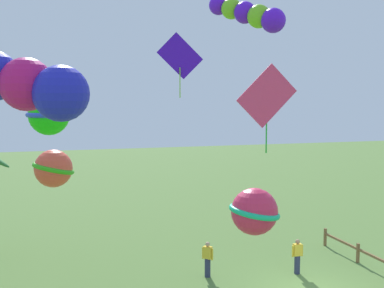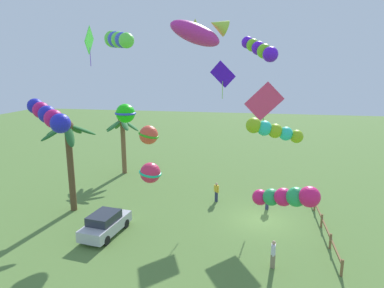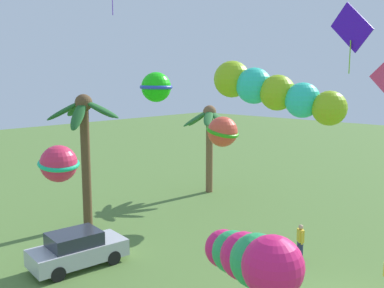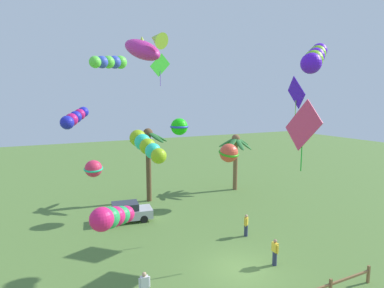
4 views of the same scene
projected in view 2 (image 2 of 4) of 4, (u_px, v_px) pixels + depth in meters
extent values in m
plane|color=#567A38|center=(260.00, 220.00, 23.96)|extent=(120.00, 120.00, 0.00)
cylinder|color=brown|center=(71.00, 169.00, 25.02)|extent=(0.47, 0.47, 6.51)
ellipsoid|color=#236028|center=(74.00, 129.00, 25.30)|extent=(2.02, 0.63, 1.23)
ellipsoid|color=#236028|center=(57.00, 130.00, 24.69)|extent=(0.89, 2.11, 1.15)
ellipsoid|color=#236028|center=(54.00, 133.00, 23.84)|extent=(1.88, 1.81, 1.23)
ellipsoid|color=#236028|center=(70.00, 136.00, 23.71)|extent=(1.80, 1.60, 1.55)
ellipsoid|color=#236028|center=(82.00, 130.00, 24.62)|extent=(1.43, 2.12, 1.09)
sphere|color=brown|center=(67.00, 126.00, 24.31)|extent=(0.90, 0.90, 0.90)
cylinder|color=brown|center=(124.00, 147.00, 34.23)|extent=(0.47, 0.47, 5.52)
ellipsoid|color=#2D7033|center=(124.00, 123.00, 34.60)|extent=(2.03, 0.94, 1.20)
ellipsoid|color=#2D7033|center=(119.00, 124.00, 34.39)|extent=(1.67, 1.75, 1.42)
ellipsoid|color=#2D7033|center=(114.00, 125.00, 33.77)|extent=(0.81, 1.92, 1.37)
ellipsoid|color=#2D7033|center=(115.00, 125.00, 33.10)|extent=(1.91, 1.57, 1.27)
ellipsoid|color=#2D7033|center=(125.00, 125.00, 32.85)|extent=(1.96, 1.64, 1.08)
ellipsoid|color=#2D7033|center=(130.00, 125.00, 33.45)|extent=(0.83, 1.95, 1.32)
ellipsoid|color=#2D7033|center=(130.00, 125.00, 34.21)|extent=(1.73, 1.67, 1.44)
sphere|color=brown|center=(122.00, 120.00, 33.62)|extent=(0.89, 0.89, 0.89)
cube|color=brown|center=(342.00, 268.00, 17.40)|extent=(0.12, 0.12, 0.95)
cube|color=brown|center=(330.00, 241.00, 20.10)|extent=(0.12, 0.12, 0.95)
cube|color=brown|center=(322.00, 221.00, 22.80)|extent=(0.12, 0.12, 0.95)
cube|color=brown|center=(315.00, 205.00, 25.50)|extent=(0.12, 0.12, 0.95)
cube|color=brown|center=(309.00, 192.00, 28.21)|extent=(0.12, 0.12, 0.95)
cube|color=brown|center=(322.00, 218.00, 22.76)|extent=(11.37, 0.09, 0.11)
cube|color=#BCBCC1|center=(106.00, 226.00, 21.82)|extent=(4.09, 2.21, 0.70)
cube|color=#282D38|center=(104.00, 218.00, 21.55)|extent=(2.21, 1.75, 0.56)
cylinder|color=black|center=(106.00, 220.00, 23.25)|extent=(0.62, 0.26, 0.60)
cylinder|color=black|center=(126.00, 224.00, 22.77)|extent=(0.62, 0.26, 0.60)
cylinder|color=black|center=(85.00, 237.00, 21.01)|extent=(0.62, 0.26, 0.60)
cylinder|color=black|center=(106.00, 241.00, 20.53)|extent=(0.62, 0.26, 0.60)
cylinder|color=#2D3351|center=(216.00, 197.00, 27.27)|extent=(0.26, 0.26, 0.84)
cube|color=yellow|center=(216.00, 189.00, 27.12)|extent=(0.43, 0.43, 0.54)
sphere|color=tan|center=(217.00, 184.00, 27.04)|extent=(0.21, 0.21, 0.21)
cylinder|color=yellow|center=(215.00, 188.00, 27.32)|extent=(0.09, 0.09, 0.52)
cylinder|color=yellow|center=(218.00, 190.00, 26.95)|extent=(0.09, 0.09, 0.52)
cylinder|color=gray|center=(273.00, 260.00, 18.18)|extent=(0.26, 0.26, 0.84)
cube|color=silver|center=(273.00, 249.00, 18.03)|extent=(0.40, 0.27, 0.54)
sphere|color=tan|center=(274.00, 243.00, 17.94)|extent=(0.21, 0.21, 0.21)
cylinder|color=silver|center=(273.00, 252.00, 17.82)|extent=(0.09, 0.09, 0.52)
cylinder|color=silver|center=(274.00, 248.00, 18.25)|extent=(0.09, 0.09, 0.52)
cylinder|color=#2D3351|center=(267.00, 204.00, 25.74)|extent=(0.26, 0.26, 0.84)
cube|color=yellow|center=(267.00, 196.00, 25.59)|extent=(0.24, 0.39, 0.54)
sphere|color=#A37556|center=(268.00, 191.00, 25.51)|extent=(0.21, 0.21, 0.21)
cylinder|color=yellow|center=(264.00, 196.00, 25.65)|extent=(0.09, 0.09, 0.52)
cylinder|color=yellow|center=(271.00, 197.00, 25.56)|extent=(0.09, 0.09, 0.52)
sphere|color=#1ADC11|center=(125.00, 113.00, 24.82)|extent=(1.41, 1.41, 1.41)
torus|color=blue|center=(125.00, 113.00, 24.82)|extent=(1.62, 1.62, 0.18)
cube|color=#42E234|center=(89.00, 40.00, 23.25)|extent=(1.96, 0.35, 1.98)
cylinder|color=#753CD8|center=(90.00, 57.00, 23.50)|extent=(0.04, 0.04, 1.29)
cube|color=#410FCE|center=(223.00, 74.00, 29.18)|extent=(0.60, 2.32, 2.36)
cylinder|color=#7DCE2D|center=(222.00, 90.00, 29.47)|extent=(0.05, 0.05, 1.55)
ellipsoid|color=#C92891|center=(195.00, 33.00, 17.86)|extent=(2.39, 3.30, 1.91)
cone|color=#ADDA3C|center=(218.00, 26.00, 18.00)|extent=(1.25, 1.39, 1.15)
cone|color=#ADDA3C|center=(195.00, 24.00, 17.76)|extent=(0.73, 0.73, 0.58)
sphere|color=#EE1C68|center=(310.00, 197.00, 14.99)|extent=(0.96, 0.96, 0.96)
sphere|color=green|center=(296.00, 197.00, 15.48)|extent=(0.92, 0.92, 0.92)
sphere|color=#EE1C68|center=(283.00, 197.00, 15.97)|extent=(0.88, 0.88, 0.88)
sphere|color=green|center=(271.00, 197.00, 16.46)|extent=(0.85, 0.85, 0.85)
sphere|color=#EE1C68|center=(260.00, 197.00, 16.95)|extent=(0.81, 0.81, 0.81)
sphere|color=#1E22BE|center=(60.00, 123.00, 16.31)|extent=(0.98, 0.98, 0.98)
sphere|color=#C4156A|center=(54.00, 119.00, 16.71)|extent=(0.94, 0.94, 0.94)
sphere|color=#1E22BE|center=(47.00, 114.00, 17.12)|extent=(0.90, 0.90, 0.90)
sphere|color=#C4156A|center=(41.00, 110.00, 17.52)|extent=(0.86, 0.86, 0.86)
sphere|color=#1E22BE|center=(35.00, 106.00, 17.92)|extent=(0.82, 0.82, 0.82)
cube|color=#F03A6A|center=(264.00, 101.00, 26.32)|extent=(0.25, 3.10, 3.10)
cylinder|color=green|center=(263.00, 124.00, 26.70)|extent=(0.07, 0.07, 2.02)
sphere|color=#95C41A|center=(254.00, 125.00, 17.03)|extent=(0.80, 0.80, 0.80)
sphere|color=#2AD7B2|center=(264.00, 128.00, 17.03)|extent=(0.77, 0.77, 0.77)
sphere|color=#95C41A|center=(275.00, 131.00, 17.02)|extent=(0.74, 0.74, 0.74)
sphere|color=#2AD7B2|center=(286.00, 134.00, 17.02)|extent=(0.71, 0.71, 0.71)
sphere|color=#95C41A|center=(297.00, 136.00, 17.01)|extent=(0.67, 0.67, 0.67)
sphere|color=#E32A50|center=(150.00, 173.00, 17.14)|extent=(1.06, 1.06, 1.06)
torus|color=#1ACA86|center=(150.00, 173.00, 17.14)|extent=(1.43, 1.44, 0.33)
sphere|color=#F04D36|center=(149.00, 135.00, 29.95)|extent=(1.70, 1.70, 1.70)
torus|color=green|center=(149.00, 135.00, 29.95)|extent=(2.07, 2.07, 0.64)
sphere|color=#60E941|center=(113.00, 39.00, 18.59)|extent=(0.91, 0.91, 0.91)
sphere|color=blue|center=(116.00, 39.00, 18.06)|extent=(0.87, 0.87, 0.87)
sphere|color=#60E941|center=(119.00, 40.00, 17.53)|extent=(0.83, 0.83, 0.83)
sphere|color=blue|center=(123.00, 40.00, 16.99)|extent=(0.80, 0.80, 0.80)
sphere|color=#60E941|center=(126.00, 40.00, 16.46)|extent=(0.76, 0.76, 0.76)
sphere|color=#5614E4|center=(270.00, 54.00, 25.54)|extent=(1.19, 1.19, 1.19)
sphere|color=#74C920|center=(264.00, 51.00, 26.18)|extent=(1.14, 1.14, 1.14)
sphere|color=#5614E4|center=(258.00, 48.00, 26.82)|extent=(1.10, 1.10, 1.10)
sphere|color=#74C920|center=(253.00, 45.00, 27.46)|extent=(1.05, 1.05, 1.05)
sphere|color=#5614E4|center=(247.00, 42.00, 28.10)|extent=(1.00, 1.00, 1.00)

